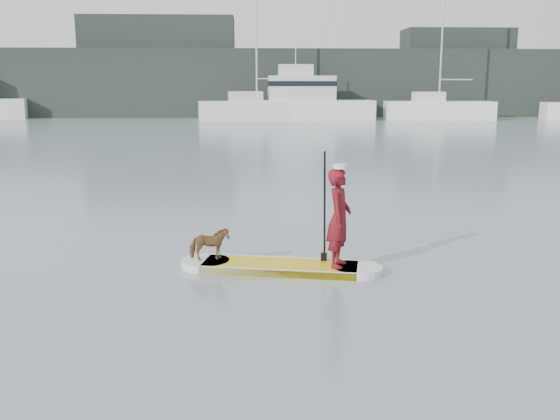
{
  "coord_description": "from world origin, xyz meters",
  "views": [
    {
      "loc": [
        -1.61,
        -5.94,
        2.98
      ],
      "look_at": [
        -1.15,
        3.77,
        1.0
      ],
      "focal_mm": 40.0,
      "sensor_mm": 36.0,
      "label": 1
    }
  ],
  "objects_px": {
    "paddler": "(339,218)",
    "paddleboard": "(280,267)",
    "sailboat_d": "(256,108)",
    "motor_yacht_a": "(308,100)",
    "dog": "(209,244)",
    "sailboat_e": "(438,109)"
  },
  "relations": [
    {
      "from": "paddler",
      "to": "paddleboard",
      "type": "bearing_deg",
      "value": 96.04
    },
    {
      "from": "paddleboard",
      "to": "paddler",
      "type": "height_order",
      "value": "paddler"
    },
    {
      "from": "paddler",
      "to": "sailboat_d",
      "type": "xyz_separation_m",
      "value": [
        -0.88,
        42.04,
        0.09
      ]
    },
    {
      "from": "paddleboard",
      "to": "motor_yacht_a",
      "type": "height_order",
      "value": "motor_yacht_a"
    },
    {
      "from": "dog",
      "to": "motor_yacht_a",
      "type": "xyz_separation_m",
      "value": [
        5.49,
        42.05,
        1.28
      ]
    },
    {
      "from": "paddler",
      "to": "sailboat_e",
      "type": "xyz_separation_m",
      "value": [
        14.14,
        41.94,
        0.01
      ]
    },
    {
      "from": "dog",
      "to": "motor_yacht_a",
      "type": "bearing_deg",
      "value": -19.95
    },
    {
      "from": "paddler",
      "to": "motor_yacht_a",
      "type": "height_order",
      "value": "motor_yacht_a"
    },
    {
      "from": "paddler",
      "to": "sailboat_d",
      "type": "distance_m",
      "value": 42.05
    },
    {
      "from": "motor_yacht_a",
      "to": "paddleboard",
      "type": "bearing_deg",
      "value": -96.72
    },
    {
      "from": "paddler",
      "to": "sailboat_d",
      "type": "height_order",
      "value": "sailboat_d"
    },
    {
      "from": "paddler",
      "to": "motor_yacht_a",
      "type": "relative_size",
      "value": 0.16
    },
    {
      "from": "paddleboard",
      "to": "paddler",
      "type": "relative_size",
      "value": 2.08
    },
    {
      "from": "paddleboard",
      "to": "sailboat_d",
      "type": "height_order",
      "value": "sailboat_d"
    },
    {
      "from": "sailboat_e",
      "to": "paddleboard",
      "type": "bearing_deg",
      "value": -104.81
    },
    {
      "from": "paddler",
      "to": "motor_yacht_a",
      "type": "xyz_separation_m",
      "value": [
        3.42,
        42.48,
        0.76
      ]
    },
    {
      "from": "dog",
      "to": "sailboat_d",
      "type": "distance_m",
      "value": 41.64
    },
    {
      "from": "motor_yacht_a",
      "to": "paddler",
      "type": "bearing_deg",
      "value": -95.46
    },
    {
      "from": "dog",
      "to": "sailboat_d",
      "type": "bearing_deg",
      "value": -14.15
    },
    {
      "from": "paddleboard",
      "to": "dog",
      "type": "height_order",
      "value": "dog"
    },
    {
      "from": "sailboat_d",
      "to": "sailboat_e",
      "type": "height_order",
      "value": "sailboat_d"
    },
    {
      "from": "sailboat_e",
      "to": "paddler",
      "type": "bearing_deg",
      "value": -103.61
    }
  ]
}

